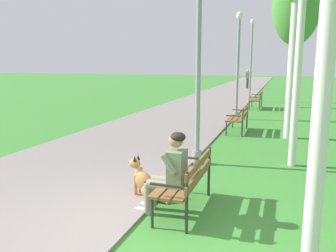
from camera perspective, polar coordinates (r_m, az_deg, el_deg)
The scene contains 13 objects.
ground_plane at distance 4.61m, azimuth -4.31°, elevation -18.18°, with size 120.00×120.00×0.00m, color #3D8433.
paved_path at distance 28.09m, azimuth 10.56°, elevation 5.80°, with size 4.33×60.00×0.04m, color gray.
park_bench_near at distance 5.16m, azimuth 3.27°, elevation -8.71°, with size 0.55×1.50×0.85m.
park_bench_mid at distance 11.25m, azimuth 11.83°, elevation 1.56°, with size 0.55×1.50×0.85m.
park_bench_far at distance 17.36m, azimuth 14.66°, elevation 4.51°, with size 0.55×1.50×0.85m.
person_seated_on_near_bench at distance 4.98m, azimuth 0.32°, elevation -7.39°, with size 0.74×0.49×1.25m.
dog_shepherd at distance 5.71m, azimuth -3.72°, elevation -9.52°, with size 0.81×0.41×0.71m.
lamp_post_near at distance 7.37m, azimuth 5.08°, elevation 9.72°, with size 0.24×0.24×4.09m.
lamp_post_mid at distance 13.79m, azimuth 11.58°, elevation 9.97°, with size 0.24×0.24×4.14m.
lamp_post_far at distance 20.48m, azimuth 13.70°, elevation 10.74°, with size 0.24×0.24×4.68m.
birch_tree_fourth at distance 14.20m, azimuth 20.72°, elevation 18.41°, with size 1.76×1.56×5.84m.
birch_tree_fifth at distance 18.55m, azimuth 21.73°, elevation 18.25°, with size 1.48×1.34×6.62m.
pedestrian_distant at distance 31.09m, azimuth 13.15°, elevation 7.65°, with size 0.32×0.22×1.65m.
Camera 1 is at (1.61, -3.71, 2.20)m, focal length 36.47 mm.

